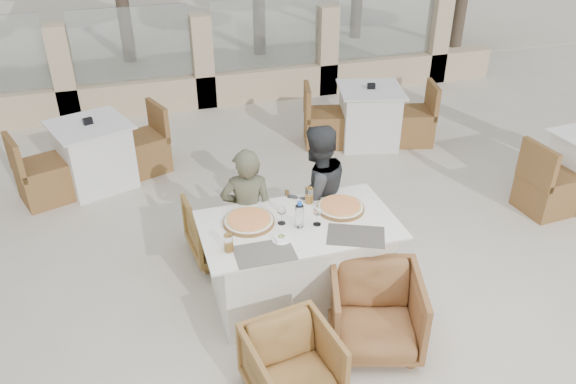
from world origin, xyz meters
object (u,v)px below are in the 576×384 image
object	(u,v)px
wine_glass_near	(317,215)
beer_glass_left	(229,243)
wine_glass_centre	(282,214)
pizza_left	(249,221)
armchair_near_left	(292,366)
armchair_near_right	(375,312)
beer_glass_right	(309,195)
diner_right	(316,196)
pizza_right	(341,207)
olive_dish	(281,238)
armchair_far_left	(222,227)
armchair_far_right	(316,225)
water_bottle	(299,214)
dining_table	(298,261)
diner_left	(248,214)
bg_table_b	(369,116)
bg_table_a	(94,155)

from	to	relation	value
wine_glass_near	beer_glass_left	xyz separation A→B (m)	(-0.76, -0.14, -0.02)
wine_glass_centre	pizza_left	bearing A→B (deg)	162.51
armchair_near_left	armchair_near_right	xyz separation A→B (m)	(0.76, 0.29, 0.04)
wine_glass_centre	beer_glass_right	size ratio (longest dim) A/B	1.29
diner_right	pizza_right	bearing A→B (deg)	83.72
olive_dish	armchair_far_left	bearing A→B (deg)	105.97
wine_glass_centre	armchair_far_right	size ratio (longest dim) A/B	0.31
wine_glass_near	beer_glass_left	bearing A→B (deg)	-169.68
pizza_right	water_bottle	xyz separation A→B (m)	(-0.41, -0.14, 0.09)
pizza_right	armchair_far_right	bearing A→B (deg)	91.55
wine_glass_near	wine_glass_centre	bearing A→B (deg)	159.78
armchair_near_left	diner_right	bearing A→B (deg)	57.15
beer_glass_left	wine_glass_near	bearing A→B (deg)	10.32
water_bottle	beer_glass_right	distance (m)	0.39
pizza_right	beer_glass_right	bearing A→B (deg)	139.45
dining_table	diner_left	xyz separation A→B (m)	(-0.32, 0.46, 0.25)
dining_table	beer_glass_right	bearing A→B (deg)	57.11
wine_glass_centre	diner_right	bearing A→B (deg)	45.22
pizza_left	bg_table_b	size ratio (longest dim) A/B	0.25
dining_table	wine_glass_centre	distance (m)	0.50
water_bottle	diner_left	distance (m)	0.64
pizza_right	armchair_near_right	world-z (taller)	pizza_right
wine_glass_centre	wine_glass_near	bearing A→B (deg)	-20.22
beer_glass_right	bg_table_b	world-z (taller)	beer_glass_right
water_bottle	bg_table_b	world-z (taller)	water_bottle
pizza_right	bg_table_b	world-z (taller)	pizza_right
beer_glass_right	bg_table_b	xyz separation A→B (m)	(1.69, 2.44, -0.46)
pizza_left	pizza_right	size ratio (longest dim) A/B	1.04
diner_left	armchair_far_left	bearing A→B (deg)	-54.16
pizza_right	diner_right	size ratio (longest dim) A/B	0.29
pizza_right	diner_right	xyz separation A→B (m)	(-0.07, 0.41, -0.11)
bg_table_a	beer_glass_left	bearing A→B (deg)	-89.80
wine_glass_near	bg_table_b	bearing A→B (deg)	58.05
armchair_near_left	olive_dish	bearing A→B (deg)	70.56
diner_left	diner_right	bearing A→B (deg)	-163.72
beer_glass_right	armchair_near_left	xyz separation A→B (m)	(-0.55, -1.27, -0.56)
pizza_right	bg_table_a	xyz separation A→B (m)	(-2.04, 2.51, -0.41)
olive_dish	armchair_far_left	distance (m)	1.18
bg_table_a	armchair_near_left	bearing A→B (deg)	-90.29
armchair_near_right	armchair_far_right	bearing A→B (deg)	107.76
armchair_far_right	armchair_far_left	bearing A→B (deg)	-0.77
dining_table	diner_left	bearing A→B (deg)	124.91
dining_table	beer_glass_right	xyz separation A→B (m)	(0.19, 0.29, 0.46)
armchair_far_left	armchair_near_left	distance (m)	1.84
armchair_far_right	armchair_near_left	size ratio (longest dim) A/B	0.97
pizza_left	armchair_near_right	size ratio (longest dim) A/B	0.59
armchair_far_left	pizza_left	bearing A→B (deg)	92.98
pizza_left	diner_left	xyz separation A→B (m)	(0.07, 0.34, -0.16)
dining_table	pizza_right	size ratio (longest dim) A/B	3.98
olive_dish	dining_table	bearing A→B (deg)	41.88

